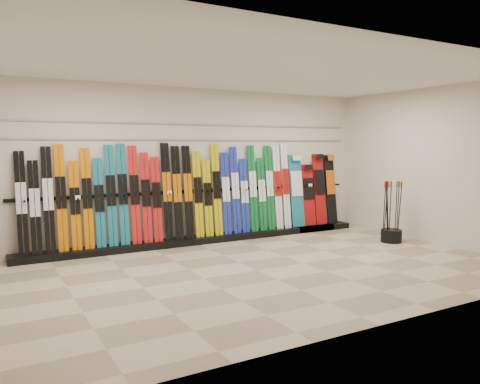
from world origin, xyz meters
TOP-DOWN VIEW (x-y plane):
  - floor at (0.00, 0.00)m, footprint 8.00×8.00m
  - back_wall at (0.00, 2.50)m, footprint 8.00×0.00m
  - right_wall at (4.00, 0.00)m, footprint 0.00×5.00m
  - ceiling at (0.00, 0.00)m, footprint 8.00×8.00m
  - ski_rack_base at (0.22, 2.28)m, footprint 8.00×0.40m
  - skis at (-0.44, 2.33)m, footprint 5.37×0.24m
  - snowboards at (2.91, 2.36)m, footprint 1.26×0.24m
  - pole_bin at (3.39, 0.50)m, footprint 0.40×0.40m
  - ski_poles at (3.39, 0.52)m, footprint 0.38×0.28m
  - slatwall_rail_0 at (0.00, 2.48)m, footprint 7.60×0.02m
  - slatwall_rail_1 at (0.00, 2.48)m, footprint 7.60×0.02m

SIDE VIEW (x-z plane):
  - floor at x=0.00m, z-range 0.00..0.00m
  - ski_rack_base at x=0.22m, z-range 0.00..0.12m
  - pole_bin at x=3.39m, z-range 0.00..0.25m
  - ski_poles at x=3.39m, z-range 0.02..1.20m
  - snowboards at x=2.91m, z-range 0.09..1.67m
  - skis at x=-0.44m, z-range 0.06..1.88m
  - back_wall at x=0.00m, z-range -2.50..5.50m
  - right_wall at x=4.00m, z-range -1.00..4.00m
  - slatwall_rail_0 at x=0.00m, z-range 1.98..2.02m
  - slatwall_rail_1 at x=0.00m, z-range 2.28..2.31m
  - ceiling at x=0.00m, z-range 3.00..3.00m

